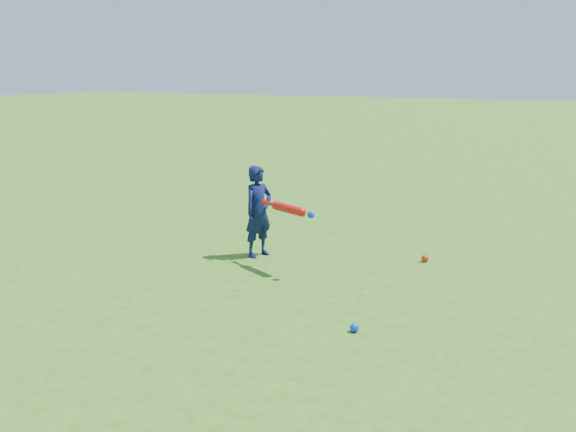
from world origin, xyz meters
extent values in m
plane|color=#306417|center=(0.00, 0.00, 0.00)|extent=(80.00, 80.00, 0.00)
imported|color=#0D133F|center=(0.78, 0.11, 0.48)|extent=(0.32, 0.40, 0.95)
sphere|color=red|center=(2.38, 0.71, 0.04)|extent=(0.07, 0.07, 0.07)
sphere|color=#0D38E8|center=(2.43, -1.30, 0.03)|extent=(0.07, 0.07, 0.07)
cylinder|color=red|center=(0.92, -0.01, 0.61)|extent=(0.04, 0.06, 0.06)
cylinder|color=red|center=(1.01, -0.05, 0.61)|extent=(0.19, 0.11, 0.04)
cylinder|color=red|center=(1.27, -0.17, 0.61)|extent=(0.41, 0.25, 0.09)
sphere|color=red|center=(1.46, -0.25, 0.61)|extent=(0.09, 0.09, 0.09)
sphere|color=#0C35D9|center=(1.58, -0.31, 0.61)|extent=(0.07, 0.07, 0.07)
camera|label=1|loc=(4.09, -5.47, 1.90)|focal=40.00mm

